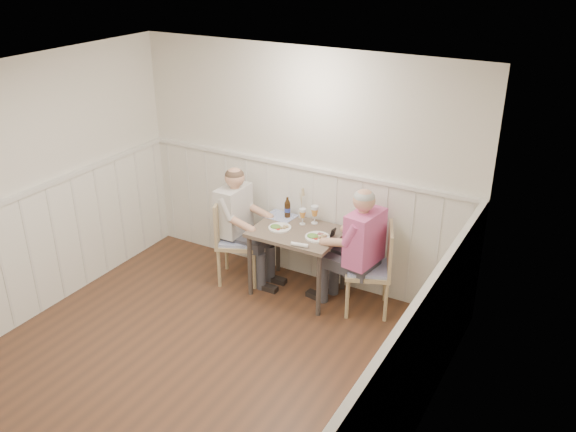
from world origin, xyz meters
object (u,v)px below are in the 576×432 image
object	(u,v)px
chair_right	(374,266)
diner_cream	(238,232)
beer_bottle	(287,209)
dining_table	(297,239)
grass_vase	(301,204)
man_in_pink	(360,260)
chair_left	(234,237)

from	to	relation	value
chair_right	diner_cream	xyz separation A→B (m)	(-1.60, -0.11, 0.05)
chair_right	beer_bottle	xyz separation A→B (m)	(-1.11, 0.17, 0.33)
dining_table	grass_vase	bearing A→B (deg)	112.26
man_in_pink	beer_bottle	bearing A→B (deg)	166.57
chair_right	grass_vase	distance (m)	1.09
beer_bottle	grass_vase	xyz separation A→B (m)	(0.13, 0.07, 0.06)
chair_left	diner_cream	size ratio (longest dim) A/B	0.72
chair_left	grass_vase	world-z (taller)	grass_vase
chair_right	chair_left	size ratio (longest dim) A/B	0.98
chair_right	chair_left	world-z (taller)	chair_left
dining_table	grass_vase	distance (m)	0.43
man_in_pink	beer_bottle	xyz separation A→B (m)	(-0.98, 0.23, 0.27)
dining_table	chair_right	xyz separation A→B (m)	(0.86, 0.07, -0.13)
beer_bottle	grass_vase	size ratio (longest dim) A/B	0.64
chair_right	man_in_pink	bearing A→B (deg)	-155.05
grass_vase	man_in_pink	bearing A→B (deg)	-19.41
chair_right	chair_left	bearing A→B (deg)	-174.24
grass_vase	dining_table	bearing A→B (deg)	-67.74
chair_left	beer_bottle	distance (m)	0.69
chair_right	diner_cream	bearing A→B (deg)	-176.14
chair_left	grass_vase	xyz separation A→B (m)	(0.63, 0.40, 0.39)
diner_cream	grass_vase	world-z (taller)	diner_cream
chair_left	grass_vase	distance (m)	0.84
beer_bottle	grass_vase	distance (m)	0.16
beer_bottle	man_in_pink	bearing A→B (deg)	-13.43
chair_left	beer_bottle	world-z (taller)	beer_bottle
chair_left	dining_table	bearing A→B (deg)	7.03
dining_table	beer_bottle	world-z (taller)	beer_bottle
man_in_pink	diner_cream	world-z (taller)	man_in_pink
dining_table	grass_vase	world-z (taller)	grass_vase
beer_bottle	grass_vase	world-z (taller)	grass_vase
grass_vase	chair_left	bearing A→B (deg)	-147.84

